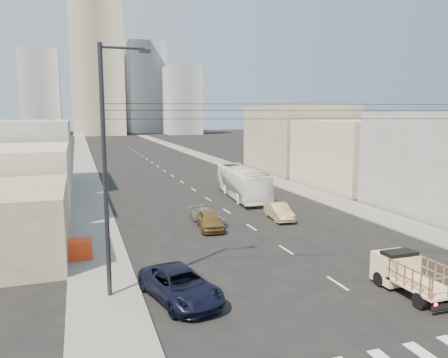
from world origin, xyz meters
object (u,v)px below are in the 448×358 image
crate_stack (77,249)px  sedan_grey (207,216)px  navy_pickup (180,285)px  sedan_tan (279,211)px  city_bus (242,182)px  sedan_brown (210,220)px  flatbed_pickup (410,272)px  streetlamp_left (107,166)px

crate_stack → sedan_grey: bearing=30.9°
navy_pickup → sedan_tan: bearing=35.2°
city_bus → sedan_tan: size_ratio=2.85×
sedan_brown → sedan_grey: bearing=86.4°
navy_pickup → crate_stack: size_ratio=3.01×
city_bus → sedan_grey: bearing=-120.2°
flatbed_pickup → sedan_grey: 17.38m
flatbed_pickup → city_bus: bearing=87.9°
crate_stack → navy_pickup: bearing=-58.5°
flatbed_pickup → sedan_tan: bearing=88.3°
navy_pickup → crate_stack: navy_pickup is taller
flatbed_pickup → sedan_grey: flatbed_pickup is taller
streetlamp_left → sedan_grey: bearing=55.4°
sedan_grey → streetlamp_left: streetlamp_left is taller
sedan_tan → streetlamp_left: streetlamp_left is taller
city_bus → crate_stack: 22.61m
flatbed_pickup → sedan_brown: bearing=112.1°
flatbed_pickup → sedan_grey: bearing=108.9°
flatbed_pickup → sedan_tan: size_ratio=1.06×
navy_pickup → streetlamp_left: 6.62m
sedan_tan → sedan_grey: size_ratio=1.01×
city_bus → sedan_brown: bearing=-117.0°
sedan_brown → sedan_tan: bearing=17.5°
navy_pickup → streetlamp_left: (-3.07, 1.43, 5.68)m
sedan_tan → flatbed_pickup: bearing=-85.0°
city_bus → crate_stack: (-16.62, -15.29, -0.97)m
navy_pickup → streetlamp_left: streetlamp_left is taller
navy_pickup → sedan_tan: (11.48, 13.10, -0.06)m
sedan_brown → sedan_grey: (0.33, 1.73, -0.12)m
navy_pickup → sedan_tan: size_ratio=1.30×
flatbed_pickup → sedan_brown: (-5.96, 14.70, -0.38)m
flatbed_pickup → sedan_brown: flatbed_pickup is taller
sedan_tan → crate_stack: sedan_tan is taller
sedan_grey → flatbed_pickup: bearing=-82.2°
city_bus → sedan_tan: bearing=-87.6°
navy_pickup → sedan_grey: size_ratio=1.31×
flatbed_pickup → crate_stack: flatbed_pickup is taller
sedan_tan → city_bus: bearing=94.0°
sedan_tan → crate_stack: (-16.16, -5.46, 0.00)m
flatbed_pickup → navy_pickup: size_ratio=0.81×
flatbed_pickup → navy_pickup: 11.36m
flatbed_pickup → sedan_tan: 15.90m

